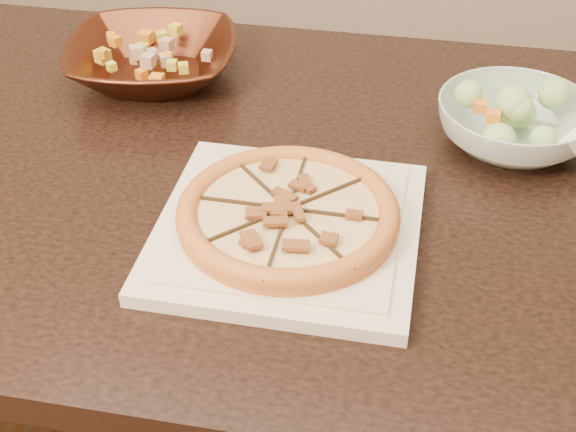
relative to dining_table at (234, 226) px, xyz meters
name	(u,v)px	position (x,y,z in m)	size (l,w,h in m)	color
dining_table	(234,226)	(0.00, 0.00, 0.00)	(1.37, 0.94, 0.75)	black
plate	(288,229)	(0.12, -0.13, 0.12)	(0.32, 0.32, 0.02)	beige
pizza	(288,213)	(0.12, -0.13, 0.14)	(0.26, 0.26, 0.03)	#D25D27
bronze_bowl	(153,60)	(-0.19, 0.19, 0.14)	(0.26, 0.26, 0.06)	#502515
mixed_dish	(149,32)	(-0.19, 0.19, 0.19)	(0.11, 0.13, 0.03)	tan
salad_bowl	(514,124)	(0.35, 0.14, 0.14)	(0.21, 0.21, 0.07)	silver
salad	(520,91)	(0.35, 0.14, 0.19)	(0.08, 0.12, 0.04)	#B3D48D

